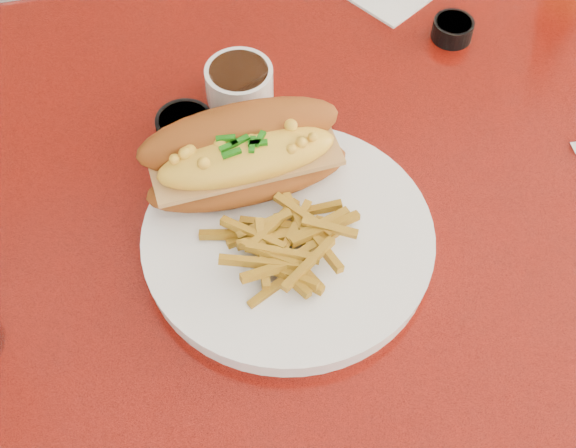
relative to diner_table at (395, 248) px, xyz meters
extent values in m
plane|color=silver|center=(0.00, 0.00, -0.61)|extent=(8.00, 8.00, 0.00)
cube|color=red|center=(0.00, 0.00, 0.14)|extent=(1.20, 0.80, 0.04)
cylinder|color=silver|center=(0.00, 0.00, -0.24)|extent=(0.09, 0.09, 0.72)
cylinder|color=silver|center=(0.00, 0.00, -0.59)|extent=(0.52, 0.52, 0.03)
cube|color=#A00A0F|center=(0.00, 0.78, -0.38)|extent=(1.20, 0.50, 0.45)
cylinder|color=white|center=(-0.16, -0.07, 0.17)|extent=(0.30, 0.30, 0.02)
cylinder|color=white|center=(-0.16, -0.07, 0.18)|extent=(0.30, 0.30, 0.00)
ellipsoid|color=#954B18|center=(-0.18, 0.00, 0.20)|extent=(0.22, 0.09, 0.04)
cube|color=tan|center=(-0.18, 0.00, 0.22)|extent=(0.20, 0.07, 0.01)
ellipsoid|color=yellow|center=(-0.18, 0.00, 0.23)|extent=(0.19, 0.07, 0.04)
ellipsoid|color=#954B18|center=(-0.19, 0.03, 0.23)|extent=(0.22, 0.09, 0.08)
cube|color=silver|center=(-0.08, -0.09, 0.18)|extent=(0.03, 0.10, 0.00)
cube|color=silver|center=(-0.07, -0.02, 0.18)|extent=(0.02, 0.03, 0.00)
cylinder|color=white|center=(-0.16, 0.15, 0.18)|extent=(0.09, 0.09, 0.04)
cylinder|color=black|center=(-0.16, 0.15, 0.20)|extent=(0.08, 0.08, 0.01)
cylinder|color=black|center=(-0.24, 0.10, 0.18)|extent=(0.07, 0.07, 0.03)
cylinder|color=#E98454|center=(-0.24, 0.10, 0.19)|extent=(0.06, 0.06, 0.01)
cylinder|color=black|center=(0.12, 0.19, 0.17)|extent=(0.05, 0.05, 0.03)
cylinder|color=#E98454|center=(0.12, 0.19, 0.18)|extent=(0.05, 0.05, 0.01)
camera|label=1|loc=(-0.26, -0.52, 0.86)|focal=50.00mm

